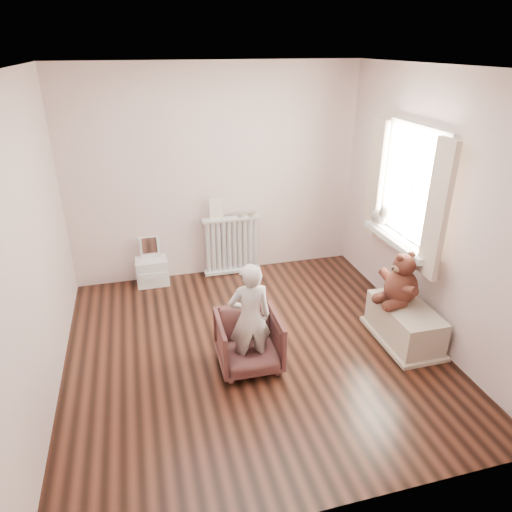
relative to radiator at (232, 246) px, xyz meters
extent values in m
cube|color=black|center=(-0.16, -1.68, -0.39)|extent=(3.60, 3.60, 0.01)
cube|color=white|center=(-0.16, -1.68, 2.21)|extent=(3.60, 3.60, 0.01)
cube|color=beige|center=(-0.16, 0.12, 0.91)|extent=(3.60, 0.02, 2.60)
cube|color=beige|center=(-0.16, -3.48, 0.91)|extent=(3.60, 0.02, 2.60)
cube|color=beige|center=(-1.96, -1.68, 0.91)|extent=(0.02, 3.60, 2.60)
cube|color=beige|center=(1.64, -1.68, 0.91)|extent=(0.02, 3.60, 2.60)
cube|color=white|center=(1.60, -1.38, 1.06)|extent=(0.03, 0.90, 1.10)
cube|color=silver|center=(1.51, -1.38, 0.48)|extent=(0.22, 1.10, 0.06)
cube|color=beige|center=(1.49, -1.95, 1.00)|extent=(0.06, 0.26, 1.30)
cube|color=beige|center=(1.49, -0.81, 1.00)|extent=(0.06, 0.26, 1.30)
cube|color=silver|center=(0.00, 0.00, 0.00)|extent=(0.73, 0.14, 0.77)
cube|color=beige|center=(-0.19, 0.00, 0.52)|extent=(0.16, 0.01, 0.27)
cylinder|color=#A59E8C|center=(0.13, 0.00, 0.41)|extent=(0.10, 0.10, 0.06)
cylinder|color=#A59E8C|center=(0.26, 0.00, 0.41)|extent=(0.10, 0.10, 0.06)
cube|color=silver|center=(-1.03, -0.03, -0.11)|extent=(0.39, 0.28, 0.61)
imported|color=#572E2B|center=(-0.26, -1.91, -0.13)|extent=(0.57, 0.59, 0.53)
imported|color=beige|center=(-0.26, -1.96, 0.16)|extent=(0.39, 0.26, 1.06)
cube|color=beige|center=(1.36, -1.92, -0.19)|extent=(0.44, 0.83, 0.39)
camera|label=1|loc=(-1.09, -5.29, 2.38)|focal=32.00mm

